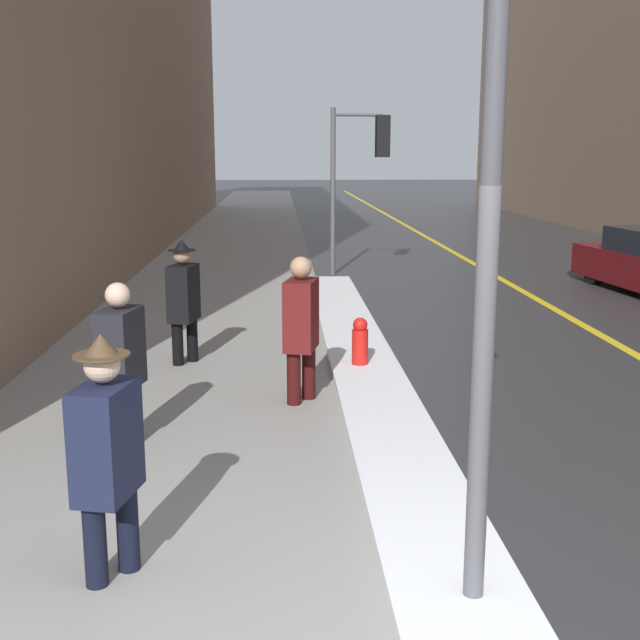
{
  "coord_description": "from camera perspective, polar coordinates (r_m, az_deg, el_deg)",
  "views": [
    {
      "loc": [
        -0.8,
        -3.74,
        2.66
      ],
      "look_at": [
        -0.4,
        4.0,
        1.05
      ],
      "focal_mm": 45.0,
      "sensor_mm": 36.0,
      "label": 1
    }
  ],
  "objects": [
    {
      "name": "sidewalk_slab",
      "position": [
        18.97,
        -6.56,
        3.63
      ],
      "size": [
        4.0,
        80.0,
        0.01
      ],
      "color": "gray",
      "rests_on": "ground"
    },
    {
      "name": "road_centre_stripe",
      "position": [
        19.53,
        11.34,
        3.7
      ],
      "size": [
        0.16,
        80.0,
        0.0
      ],
      "color": "gold",
      "rests_on": "ground"
    },
    {
      "name": "snow_bank_curb",
      "position": [
        10.08,
        3.15,
        -3.24
      ],
      "size": [
        0.85,
        14.12,
        0.12
      ],
      "color": "white",
      "rests_on": "ground"
    },
    {
      "name": "lamp_post",
      "position": [
        4.4,
        12.21,
        13.5
      ],
      "size": [
        0.28,
        0.28,
        4.68
      ],
      "color": "#515156",
      "rests_on": "ground"
    },
    {
      "name": "traffic_light_near",
      "position": [
        17.92,
        3.14,
        11.61
      ],
      "size": [
        1.31,
        0.38,
        3.63
      ],
      "rotation": [
        0.0,
        0.0,
        0.1
      ],
      "color": "#515156",
      "rests_on": "ground"
    },
    {
      "name": "pedestrian_in_fedora",
      "position": [
        5.18,
        -14.93,
        -8.82
      ],
      "size": [
        0.39,
        0.54,
        1.61
      ],
      "rotation": [
        0.0,
        0.0,
        -1.79
      ],
      "color": "black",
      "rests_on": "ground"
    },
    {
      "name": "pedestrian_trailing",
      "position": [
        7.48,
        -13.98,
        -2.59
      ],
      "size": [
        0.39,
        0.55,
        1.54
      ],
      "rotation": [
        0.0,
        0.0,
        -1.79
      ],
      "color": "black",
      "rests_on": "ground"
    },
    {
      "name": "pedestrian_in_glasses",
      "position": [
        8.57,
        -1.35,
        -0.19
      ],
      "size": [
        0.41,
        0.57,
        1.6
      ],
      "rotation": [
        0.0,
        0.0,
        -1.79
      ],
      "color": "#340C0C",
      "rests_on": "ground"
    },
    {
      "name": "pedestrian_nearside",
      "position": [
        10.34,
        -9.66,
        1.62
      ],
      "size": [
        0.39,
        0.73,
        1.61
      ],
      "rotation": [
        0.0,
        0.0,
        -1.79
      ],
      "color": "black",
      "rests_on": "ground"
    },
    {
      "name": "fire_hydrant",
      "position": [
        9.86,
        2.86,
        -1.85
      ],
      "size": [
        0.2,
        0.2,
        0.7
      ],
      "color": "red",
      "rests_on": "ground"
    }
  ]
}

